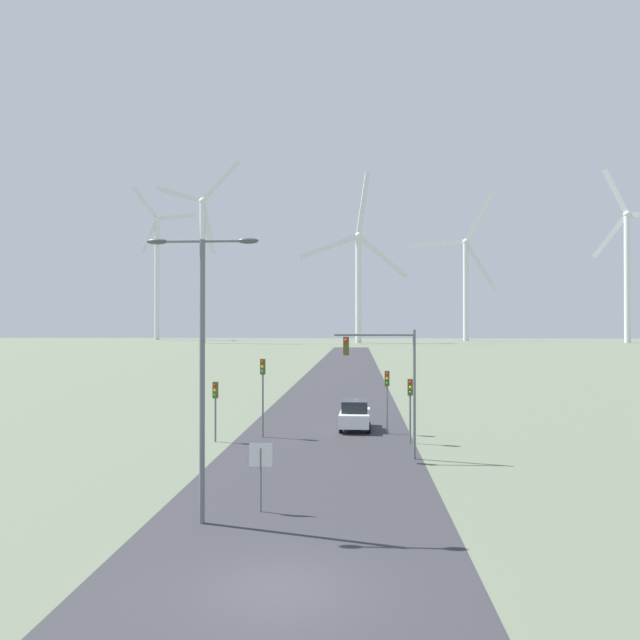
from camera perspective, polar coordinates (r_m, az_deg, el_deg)
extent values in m
plane|color=#5B6651|center=(16.64, -3.61, -23.28)|extent=(600.00, 600.00, 0.00)
cube|color=#2D2D33|center=(63.58, 1.76, -6.31)|extent=(10.00, 240.00, 0.01)
cylinder|color=slate|center=(20.76, -10.72, -5.51)|extent=(0.18, 0.18, 9.25)
cylinder|color=slate|center=(20.87, -10.70, 7.10)|extent=(3.01, 0.10, 0.10)
ellipsoid|color=#4C4C51|center=(21.28, -14.66, 6.96)|extent=(0.70, 0.32, 0.20)
ellipsoid|color=#4C4C51|center=(20.55, -6.60, 7.21)|extent=(0.70, 0.32, 0.20)
cylinder|color=slate|center=(22.31, -5.44, -14.36)|extent=(0.07, 0.07, 2.19)
cube|color=white|center=(22.10, -5.45, -12.18)|extent=(0.81, 0.01, 0.81)
cube|color=red|center=(22.11, -5.44, -12.18)|extent=(0.76, 0.02, 0.76)
cylinder|color=slate|center=(35.32, -9.54, -8.28)|extent=(0.11, 0.11, 3.32)
cube|color=#4C511E|center=(35.17, -9.54, -6.33)|extent=(0.28, 0.24, 0.90)
sphere|color=red|center=(35.02, -9.59, -5.91)|extent=(0.16, 0.16, 0.16)
sphere|color=gold|center=(35.04, -9.59, -6.35)|extent=(0.16, 0.16, 0.16)
sphere|color=green|center=(35.07, -9.59, -6.79)|extent=(0.16, 0.16, 0.16)
cylinder|color=slate|center=(34.76, 8.24, -8.24)|extent=(0.11, 0.11, 3.52)
cube|color=#4C511E|center=(34.60, 8.24, -6.09)|extent=(0.28, 0.24, 0.90)
sphere|color=red|center=(34.45, 8.26, -5.67)|extent=(0.16, 0.16, 0.16)
sphere|color=gold|center=(34.47, 8.26, -6.11)|extent=(0.16, 0.16, 0.16)
sphere|color=green|center=(34.50, 8.26, -6.56)|extent=(0.16, 0.16, 0.16)
cylinder|color=slate|center=(36.37, -5.25, -7.11)|extent=(0.11, 0.11, 4.52)
cube|color=#4C511E|center=(36.20, -5.25, -4.26)|extent=(0.28, 0.24, 0.90)
sphere|color=red|center=(36.05, -5.28, -3.85)|extent=(0.16, 0.16, 0.16)
sphere|color=gold|center=(36.07, -5.29, -4.28)|extent=(0.16, 0.16, 0.16)
sphere|color=green|center=(36.09, -5.29, -4.71)|extent=(0.16, 0.16, 0.16)
cylinder|color=slate|center=(37.54, 6.15, -7.49)|extent=(0.11, 0.11, 3.74)
cube|color=#4C511E|center=(37.39, 6.15, -5.33)|extent=(0.28, 0.24, 0.90)
sphere|color=red|center=(37.23, 6.16, -4.93)|extent=(0.16, 0.16, 0.16)
sphere|color=gold|center=(37.26, 6.16, -5.35)|extent=(0.16, 0.16, 0.16)
sphere|color=green|center=(37.28, 6.16, -5.76)|extent=(0.16, 0.16, 0.16)
cylinder|color=slate|center=(30.59, 8.62, -6.73)|extent=(0.14, 0.14, 6.24)
cylinder|color=slate|center=(30.30, 4.97, -1.35)|extent=(3.87, 0.12, 0.12)
cube|color=#4C511E|center=(30.31, 2.40, -2.39)|extent=(0.28, 0.24, 0.90)
sphere|color=red|center=(30.16, 2.40, -1.89)|extent=(0.18, 0.18, 0.18)
cube|color=white|center=(39.03, 3.21, -8.92)|extent=(1.92, 4.15, 0.80)
cube|color=#1E2328|center=(38.78, 3.21, -7.85)|extent=(1.62, 2.14, 0.70)
cylinder|color=black|center=(40.36, 2.03, -9.21)|extent=(0.22, 0.66, 0.66)
cylinder|color=black|center=(40.36, 4.41, -9.21)|extent=(0.22, 0.66, 0.66)
cylinder|color=black|center=(37.85, 1.93, -9.79)|extent=(0.22, 0.66, 0.66)
cylinder|color=black|center=(37.85, 4.47, -9.79)|extent=(0.22, 0.66, 0.66)
cylinder|color=silver|center=(290.66, -14.68, 3.64)|extent=(2.20, 2.20, 54.73)
sphere|color=silver|center=(293.90, -14.67, 8.97)|extent=(2.60, 2.60, 2.60)
cube|color=silver|center=(294.60, -15.73, 10.33)|extent=(10.67, 5.19, 14.06)
cube|color=silver|center=(292.32, -15.33, 7.40)|extent=(7.36, 3.70, 15.88)
cube|color=silver|center=(295.16, -12.95, 9.16)|extent=(15.24, 7.26, 4.02)
cylinder|color=silver|center=(230.34, -10.69, 4.32)|extent=(2.20, 2.20, 51.56)
sphere|color=silver|center=(233.92, -10.68, 10.63)|extent=(2.60, 2.60, 2.60)
cube|color=silver|center=(232.07, -8.99, 12.45)|extent=(14.97, 3.98, 14.22)
cube|color=silver|center=(239.06, -12.78, 11.14)|extent=(18.35, 4.77, 7.43)
cube|color=silver|center=(231.21, -10.19, 8.26)|extent=(5.86, 1.84, 19.00)
cylinder|color=silver|center=(229.36, 3.54, 2.82)|extent=(2.20, 2.20, 39.42)
sphere|color=silver|center=(231.34, 3.53, 7.70)|extent=(2.60, 2.60, 2.60)
cube|color=silver|center=(227.68, 0.76, 6.70)|extent=(21.49, 7.00, 10.12)
cube|color=silver|center=(233.35, 5.80, 5.73)|extent=(18.57, 6.11, 15.94)
cube|color=silver|center=(233.92, 3.98, 10.62)|extent=(5.21, 2.03, 23.25)
cylinder|color=silver|center=(268.13, 13.18, 2.57)|extent=(2.20, 2.20, 41.48)
sphere|color=silver|center=(270.03, 13.17, 6.97)|extent=(2.60, 2.60, 2.60)
cube|color=silver|center=(272.54, 10.63, 6.87)|extent=(21.91, 8.57, 2.03)
cube|color=silver|center=(267.78, 14.49, 4.76)|extent=(12.67, 5.13, 20.87)
cube|color=silver|center=(270.58, 14.44, 9.24)|extent=(12.32, 5.00, 21.07)
cylinder|color=silver|center=(256.80, 26.28, 3.41)|extent=(2.20, 2.20, 47.49)
sphere|color=silver|center=(259.49, 26.26, 8.65)|extent=(2.60, 2.60, 2.60)
cube|color=silver|center=(261.23, 25.38, 10.59)|extent=(8.30, 4.22, 17.51)
cube|color=silver|center=(258.64, 24.96, 6.92)|extent=(11.41, 5.66, 15.77)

